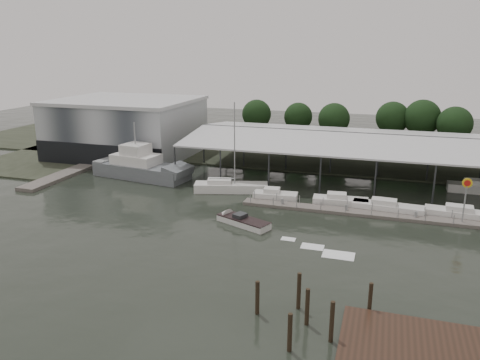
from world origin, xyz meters
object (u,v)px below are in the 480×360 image
(shell_fuel_sign, at_px, (466,192))
(white_sailboat, at_px, (230,187))
(grey_trawler, at_px, (142,167))
(speedboat_underway, at_px, (240,220))

(shell_fuel_sign, distance_m, white_sailboat, 29.95)
(grey_trawler, distance_m, white_sailboat, 15.71)
(shell_fuel_sign, distance_m, speedboat_underway, 25.74)
(grey_trawler, relative_size, speedboat_underway, 0.95)
(white_sailboat, height_order, speedboat_underway, white_sailboat)
(shell_fuel_sign, relative_size, speedboat_underway, 0.32)
(speedboat_underway, bearing_deg, shell_fuel_sign, -139.71)
(shell_fuel_sign, bearing_deg, speedboat_underway, -163.18)
(shell_fuel_sign, height_order, grey_trawler, grey_trawler)
(grey_trawler, xyz_separation_m, speedboat_underway, (20.50, -14.33, -1.19))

